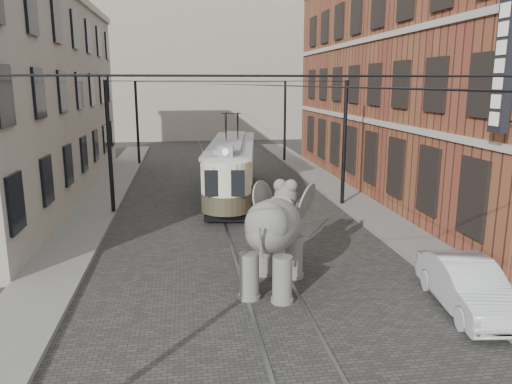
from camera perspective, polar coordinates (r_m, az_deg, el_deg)
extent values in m
plane|color=#3B3937|center=(17.63, -0.28, -6.94)|extent=(120.00, 120.00, 0.00)
cube|color=slate|center=(19.34, 17.70, -5.55)|extent=(2.00, 60.00, 0.15)
cube|color=slate|center=(17.94, -21.47, -7.24)|extent=(2.00, 60.00, 0.15)
cube|color=brown|center=(28.75, 19.73, 12.03)|extent=(8.00, 26.00, 12.00)
cube|color=gray|center=(27.87, -26.85, 9.38)|extent=(7.00, 24.00, 10.00)
cube|color=gray|center=(56.53, -6.15, 13.54)|extent=(28.00, 10.00, 14.00)
imported|color=silver|center=(14.30, 23.24, -9.89)|extent=(1.90, 4.18, 1.33)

